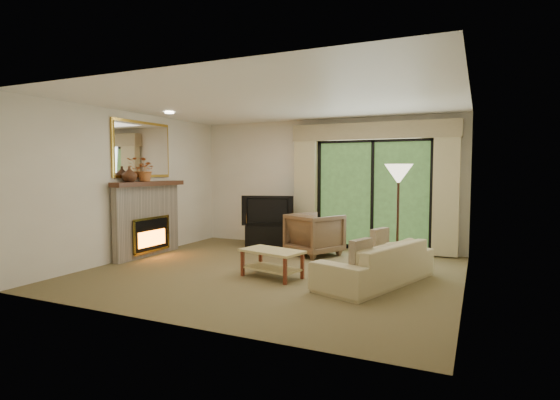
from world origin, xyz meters
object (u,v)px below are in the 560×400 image
at_px(media_console, 268,236).
at_px(sofa, 376,263).
at_px(coffee_table, 272,264).
at_px(armchair, 315,234).

xyz_separation_m(media_console, sofa, (2.63, -1.96, 0.07)).
distance_m(sofa, coffee_table, 1.49).
height_order(media_console, coffee_table, media_console).
height_order(armchair, coffee_table, armchair).
height_order(armchair, sofa, armchair).
bearing_deg(sofa, armchair, -117.26).
xyz_separation_m(media_console, coffee_table, (1.17, -2.26, -0.02)).
relative_size(sofa, coffee_table, 2.19).
xyz_separation_m(armchair, coffee_table, (0.02, -1.86, -0.19)).
distance_m(armchair, coffee_table, 1.87).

